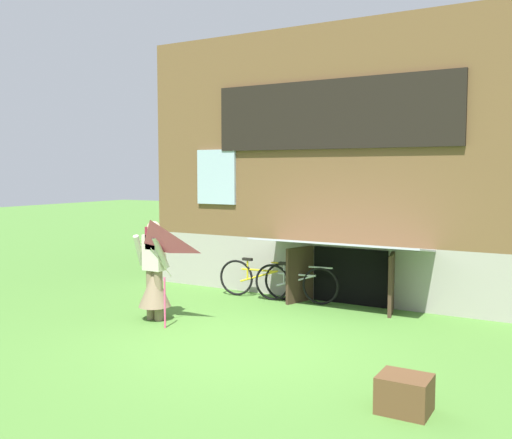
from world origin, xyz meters
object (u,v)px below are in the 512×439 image
person (154,279)px  wooden_crate (404,394)px  kite (151,245)px  bicycle_yellow (259,279)px  bicycle_silver (296,283)px

person → wooden_crate: person is taller
kite → bicycle_yellow: 2.93m
bicycle_yellow → bicycle_silver: bearing=-8.0°
bicycle_silver → kite: bearing=-118.9°
bicycle_yellow → person: bearing=-112.8°
bicycle_silver → wooden_crate: bearing=-58.7°
person → bicycle_yellow: person is taller
bicycle_silver → bicycle_yellow: bearing=171.5°
kite → bicycle_silver: 3.10m
kite → bicycle_yellow: size_ratio=0.98×
bicycle_silver → bicycle_yellow: bicycle_yellow is taller
bicycle_yellow → wooden_crate: 5.41m
kite → bicycle_yellow: kite is taller
bicycle_yellow → kite: bearing=-102.9°
kite → bicycle_silver: size_ratio=1.00×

